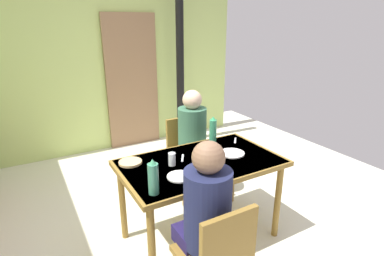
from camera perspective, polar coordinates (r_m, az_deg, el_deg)
ground_plane at (r=3.05m, az=-4.92°, el=-18.74°), size 6.11×6.11×0.00m
wall_back at (r=4.67m, az=-18.14°, el=12.87°), size 4.59×0.10×2.86m
door_wooden at (r=4.80m, az=-11.06°, el=8.38°), size 0.80×0.05×2.00m
stove_pipe_column at (r=4.76m, az=-2.27°, el=13.87°), size 0.12×0.12×2.86m
dining_table at (r=2.63m, az=1.64°, el=-7.79°), size 1.35×0.80×0.76m
chair_far_diner at (r=3.42m, az=-0.99°, el=-4.44°), size 0.40×0.40×0.87m
person_near_diner at (r=1.97m, az=2.68°, el=-14.34°), size 0.30×0.37×0.77m
person_far_diner at (r=3.21m, az=0.16°, el=-0.64°), size 0.30×0.37×0.77m
water_bottle_green_near at (r=2.91m, az=3.92°, el=-0.56°), size 0.07×0.07×0.27m
water_bottle_green_far at (r=2.10m, az=-7.24°, el=-9.18°), size 0.07×0.07×0.26m
dinner_plate_near_left at (r=2.75m, az=7.47°, el=-4.68°), size 0.22×0.22×0.01m
dinner_plate_near_right at (r=2.34m, az=-2.28°, el=-9.01°), size 0.20×0.20×0.01m
drinking_glass_by_near_diner at (r=2.50m, az=-3.75°, el=-5.82°), size 0.06×0.06×0.11m
drinking_glass_by_far_diner at (r=2.34m, az=5.37°, el=-7.88°), size 0.06×0.06×0.09m
bread_plate_sliced at (r=2.60m, az=-11.42°, el=-6.28°), size 0.19×0.19×0.02m
cutlery_knife_near at (r=2.83m, az=1.96°, el=-3.87°), size 0.15×0.06×0.00m
cutlery_fork_near at (r=3.05m, az=8.06°, el=-2.31°), size 0.11×0.13×0.00m
cutlery_knife_far at (r=2.64m, az=-1.78°, el=-5.60°), size 0.09×0.14×0.00m
cutlery_fork_far at (r=2.60m, az=2.81°, el=-6.07°), size 0.04×0.15×0.00m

